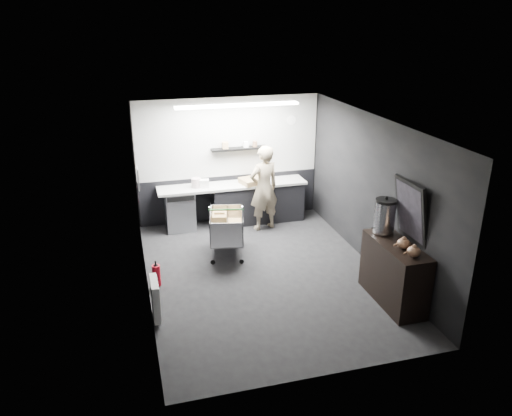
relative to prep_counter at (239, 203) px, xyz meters
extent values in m
plane|color=black|center=(-0.14, -2.42, -0.46)|extent=(5.50, 5.50, 0.00)
plane|color=silver|center=(-0.14, -2.42, 2.24)|extent=(5.50, 5.50, 0.00)
plane|color=black|center=(-0.14, 0.33, 0.89)|extent=(5.50, 0.00, 5.50)
plane|color=black|center=(-0.14, -5.17, 0.89)|extent=(5.50, 0.00, 5.50)
plane|color=black|center=(-2.14, -2.42, 0.89)|extent=(0.00, 5.50, 5.50)
plane|color=black|center=(1.86, -2.42, 0.89)|extent=(0.00, 5.50, 5.50)
cube|color=#B6B7B2|center=(-0.14, 0.31, 1.39)|extent=(3.95, 0.02, 1.70)
cube|color=black|center=(-0.14, 0.31, 0.04)|extent=(3.95, 0.02, 1.00)
cube|color=black|center=(0.06, 0.20, 1.16)|extent=(1.20, 0.22, 0.04)
cylinder|color=white|center=(1.26, 0.30, 1.69)|extent=(0.20, 0.03, 0.20)
cube|color=white|center=(-2.12, -1.12, 1.09)|extent=(0.02, 0.30, 0.40)
cube|color=red|center=(-2.11, -1.12, 1.16)|extent=(0.02, 0.22, 0.10)
cube|color=white|center=(-2.08, -3.32, -0.11)|extent=(0.10, 0.50, 0.60)
cube|color=white|center=(-0.14, -0.57, 2.21)|extent=(2.40, 0.20, 0.04)
cube|color=black|center=(0.41, 0.00, -0.03)|extent=(2.00, 0.56, 0.85)
cube|color=beige|center=(-0.14, 0.00, 0.42)|extent=(3.20, 0.60, 0.05)
cube|color=#9EA0A5|center=(-1.29, 0.00, -0.03)|extent=(0.60, 0.58, 0.85)
cube|color=black|center=(-1.29, -0.30, 0.32)|extent=(0.56, 0.02, 0.10)
imported|color=#C1B699|center=(0.43, -0.45, 0.45)|extent=(0.75, 0.59, 1.82)
cube|color=silver|center=(-0.58, -1.44, -0.12)|extent=(0.79, 1.05, 0.02)
cube|color=silver|center=(-0.88, -1.44, 0.12)|extent=(0.22, 0.92, 0.50)
cube|color=silver|center=(-0.29, -1.44, 0.12)|extent=(0.22, 0.92, 0.50)
cube|color=silver|center=(-0.58, -1.90, 0.12)|extent=(0.60, 0.15, 0.50)
cube|color=silver|center=(-0.58, -0.98, 0.12)|extent=(0.60, 0.15, 0.50)
cylinder|color=silver|center=(-0.85, -1.87, -0.27)|extent=(0.02, 0.02, 0.33)
cylinder|color=silver|center=(-0.32, -1.87, -0.27)|extent=(0.02, 0.02, 0.33)
cylinder|color=silver|center=(-0.85, -1.01, -0.27)|extent=(0.02, 0.02, 0.33)
cylinder|color=silver|center=(-0.32, -1.01, -0.27)|extent=(0.02, 0.02, 0.33)
cylinder|color=#258A2B|center=(-0.58, -1.96, 0.65)|extent=(0.60, 0.16, 0.03)
cube|color=olive|center=(-0.71, -1.33, 0.11)|extent=(0.33, 0.38, 0.42)
cube|color=olive|center=(-0.43, -1.57, 0.08)|extent=(0.30, 0.35, 0.38)
cylinder|color=black|center=(-0.85, -1.87, -0.41)|extent=(0.09, 0.05, 0.09)
cylinder|color=black|center=(-0.85, -1.01, -0.41)|extent=(0.09, 0.05, 0.09)
cylinder|color=black|center=(-0.32, -1.87, -0.41)|extent=(0.09, 0.05, 0.09)
cylinder|color=black|center=(-0.32, -1.01, -0.41)|extent=(0.09, 0.05, 0.09)
cube|color=black|center=(1.59, -3.79, 0.04)|extent=(0.50, 1.33, 1.00)
cylinder|color=silver|center=(1.59, -3.35, 0.82)|extent=(0.33, 0.33, 0.51)
cylinder|color=black|center=(1.59, -3.35, 1.10)|extent=(0.33, 0.33, 0.04)
sphere|color=black|center=(1.59, -3.35, 1.14)|extent=(0.06, 0.06, 0.06)
ellipsoid|color=brown|center=(1.59, -3.96, 0.63)|extent=(0.20, 0.20, 0.16)
ellipsoid|color=brown|center=(1.59, -4.24, 0.63)|extent=(0.20, 0.20, 0.16)
cube|color=black|center=(1.80, -3.74, 1.04)|extent=(0.22, 0.78, 0.99)
cube|color=black|center=(1.78, -3.74, 1.04)|extent=(0.16, 0.67, 0.85)
cylinder|color=red|center=(-1.99, -2.34, -0.25)|extent=(0.14, 0.14, 0.37)
cone|color=black|center=(-1.99, -2.34, -0.04)|extent=(0.09, 0.09, 0.06)
cylinder|color=black|center=(-1.99, -2.34, -0.01)|extent=(0.03, 0.03, 0.06)
cube|color=#9D8053|center=(0.33, -0.05, 0.50)|extent=(0.65, 0.55, 0.11)
cylinder|color=beige|center=(-0.91, 0.00, 0.54)|extent=(0.20, 0.20, 0.20)
cube|color=white|center=(-0.75, -0.05, 0.53)|extent=(0.22, 0.18, 0.17)
camera|label=1|loc=(-2.32, -9.90, 3.82)|focal=35.00mm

